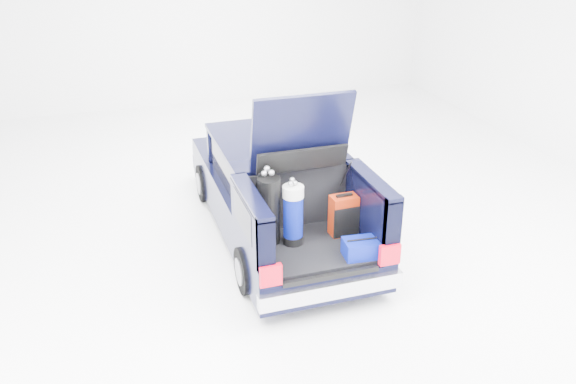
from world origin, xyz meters
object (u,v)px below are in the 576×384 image
object	(u,v)px
blue_duffel	(362,248)
blue_golf_bag	(293,214)
black_golf_bag	(269,210)
car	(275,189)
red_suitcase	(344,215)

from	to	relation	value
blue_duffel	blue_golf_bag	bearing A→B (deg)	146.23
black_golf_bag	car	bearing A→B (deg)	74.94
red_suitcase	blue_duffel	size ratio (longest dim) A/B	1.18
red_suitcase	blue_duffel	distance (m)	0.60
blue_duffel	car	bearing A→B (deg)	109.15
car	red_suitcase	world-z (taller)	car
blue_duffel	red_suitcase	bearing A→B (deg)	96.24
blue_golf_bag	blue_duffel	bearing A→B (deg)	-35.93
car	black_golf_bag	bearing A→B (deg)	-110.01
red_suitcase	black_golf_bag	distance (m)	1.00
car	blue_golf_bag	world-z (taller)	car
red_suitcase	black_golf_bag	world-z (taller)	black_golf_bag
black_golf_bag	blue_duffel	distance (m)	1.24
black_golf_bag	blue_duffel	size ratio (longest dim) A/B	2.12
car	blue_golf_bag	distance (m)	1.49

